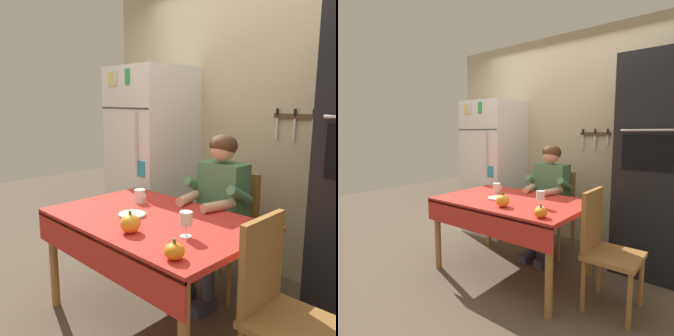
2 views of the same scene
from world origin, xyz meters
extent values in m
plane|color=brown|center=(0.00, 0.00, 0.00)|extent=(10.00, 10.00, 0.00)
cube|color=#BCAD89|center=(0.05, 1.35, 1.30)|extent=(3.70, 0.10, 2.60)
cube|color=#4C3823|center=(0.35, 1.29, 1.37)|extent=(0.36, 0.02, 0.04)
cube|color=silver|center=(0.20, 1.28, 1.26)|extent=(0.02, 0.01, 0.18)
cube|color=black|center=(0.20, 1.28, 1.40)|extent=(0.02, 0.01, 0.06)
cube|color=silver|center=(0.35, 1.28, 1.26)|extent=(0.02, 0.01, 0.17)
cube|color=black|center=(0.35, 1.28, 1.40)|extent=(0.02, 0.01, 0.06)
cube|color=silver|center=(0.50, 1.28, 1.29)|extent=(0.02, 0.01, 0.12)
cube|color=black|center=(0.50, 1.28, 1.40)|extent=(0.02, 0.01, 0.06)
cube|color=white|center=(-0.95, 0.96, 0.90)|extent=(0.68, 0.68, 1.80)
cylinder|color=silver|center=(-0.76, 0.60, 1.15)|extent=(0.02, 0.02, 0.50)
cube|color=#333335|center=(-0.95, 0.62, 1.42)|extent=(0.67, 0.01, 0.01)
cube|color=teal|center=(-0.72, 0.61, 0.89)|extent=(0.09, 0.01, 0.14)
cube|color=#E5D666|center=(-1.11, 0.61, 1.68)|extent=(0.12, 0.01, 0.13)
cube|color=green|center=(-0.89, 0.61, 1.69)|extent=(0.06, 0.01, 0.14)
cube|color=silver|center=(-1.09, 0.61, 1.69)|extent=(0.10, 0.02, 0.13)
cylinder|color=#9E6B33|center=(-0.64, -0.29, 0.35)|extent=(0.06, 0.06, 0.70)
cylinder|color=#9E6B33|center=(-0.64, 0.49, 0.35)|extent=(0.06, 0.06, 0.70)
cylinder|color=#9E6B33|center=(0.64, 0.49, 0.35)|extent=(0.06, 0.06, 0.70)
cube|color=red|center=(0.00, 0.10, 0.72)|extent=(1.40, 0.90, 0.04)
cube|color=red|center=(0.00, -0.34, 0.62)|extent=(1.40, 0.01, 0.20)
cube|color=#9E6B33|center=(0.08, 0.79, 0.43)|extent=(0.40, 0.40, 0.04)
cube|color=#9E6B33|center=(0.08, 0.97, 0.69)|extent=(0.36, 0.04, 0.48)
cylinder|color=#9E6B33|center=(-0.09, 0.62, 0.21)|extent=(0.04, 0.04, 0.41)
cylinder|color=#9E6B33|center=(-0.09, 0.96, 0.21)|extent=(0.04, 0.04, 0.41)
cylinder|color=#9E6B33|center=(0.25, 0.62, 0.21)|extent=(0.04, 0.04, 0.41)
cylinder|color=#9E6B33|center=(0.25, 0.96, 0.21)|extent=(0.04, 0.04, 0.41)
cube|color=#38384C|center=(-0.02, 0.41, 0.04)|extent=(0.10, 0.22, 0.08)
cube|color=#38384C|center=(0.18, 0.41, 0.04)|extent=(0.10, 0.22, 0.08)
cylinder|color=#38384C|center=(-0.02, 0.47, 0.23)|extent=(0.09, 0.09, 0.38)
cylinder|color=#38384C|center=(0.18, 0.47, 0.23)|extent=(0.09, 0.09, 0.38)
cube|color=#38384C|center=(-0.01, 0.63, 0.50)|extent=(0.12, 0.40, 0.11)
cube|color=#38384C|center=(0.17, 0.63, 0.50)|extent=(0.12, 0.40, 0.11)
cube|color=#4C7F56|center=(0.08, 0.75, 0.79)|extent=(0.36, 0.20, 0.48)
cylinder|color=#4C7F56|center=(-0.12, 0.68, 0.83)|extent=(0.07, 0.26, 0.18)
cylinder|color=#4C7F56|center=(0.28, 0.68, 0.83)|extent=(0.07, 0.26, 0.18)
cylinder|color=#D8A884|center=(-0.06, 0.51, 0.78)|extent=(0.13, 0.27, 0.07)
cylinder|color=#D8A884|center=(0.22, 0.51, 0.78)|extent=(0.13, 0.27, 0.07)
sphere|color=#D8A884|center=(0.08, 0.73, 1.14)|extent=(0.19, 0.19, 0.19)
ellipsoid|color=#472D19|center=(0.08, 0.74, 1.16)|extent=(0.21, 0.21, 0.17)
cube|color=#9E6B33|center=(0.98, 0.11, 0.43)|extent=(0.40, 0.40, 0.04)
cube|color=#9E6B33|center=(0.80, 0.11, 0.69)|extent=(0.04, 0.36, 0.48)
cylinder|color=#9E6B33|center=(0.81, 0.28, 0.21)|extent=(0.04, 0.04, 0.41)
cylinder|color=white|center=(-0.32, 0.26, 0.79)|extent=(0.08, 0.08, 0.10)
torus|color=white|center=(-0.27, 0.26, 0.79)|extent=(0.05, 0.01, 0.05)
cylinder|color=white|center=(0.38, 0.00, 0.74)|extent=(0.07, 0.07, 0.01)
cylinder|color=white|center=(0.38, 0.00, 0.78)|extent=(0.01, 0.01, 0.06)
cylinder|color=white|center=(0.38, 0.00, 0.85)|extent=(0.07, 0.07, 0.08)
ellipsoid|color=orange|center=(0.54, -0.25, 0.78)|extent=(0.10, 0.10, 0.08)
cylinder|color=#4C6023|center=(0.54, -0.25, 0.83)|extent=(0.02, 0.02, 0.02)
ellipsoid|color=orange|center=(0.11, -0.18, 0.79)|extent=(0.12, 0.12, 0.11)
cylinder|color=#4C6023|center=(0.11, -0.18, 0.86)|extent=(0.02, 0.02, 0.02)
cylinder|color=beige|center=(-0.12, 0.02, 0.75)|extent=(0.18, 0.18, 0.02)
camera|label=1|loc=(1.66, -1.40, 1.49)|focal=38.25mm
camera|label=2|loc=(1.61, -2.05, 1.37)|focal=30.36mm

